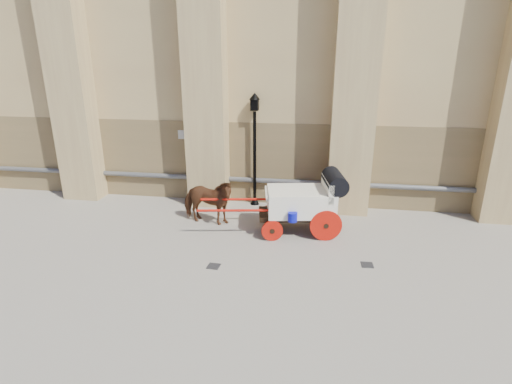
# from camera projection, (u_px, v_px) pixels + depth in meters

# --- Properties ---
(ground) EXTENTS (90.00, 90.00, 0.00)m
(ground) POSITION_uv_depth(u_px,v_px,m) (211.00, 249.00, 11.49)
(ground) COLOR gray
(ground) RESTS_ON ground
(horse) EXTENTS (1.96, 1.11, 1.56)m
(horse) POSITION_uv_depth(u_px,v_px,m) (207.00, 201.00, 12.94)
(horse) COLOR brown
(horse) RESTS_ON ground
(carriage) EXTENTS (4.59, 1.92, 1.95)m
(carriage) POSITION_uv_depth(u_px,v_px,m) (306.00, 200.00, 12.28)
(carriage) COLOR black
(carriage) RESTS_ON ground
(street_lamp) EXTENTS (0.38, 0.38, 4.06)m
(street_lamp) POSITION_uv_depth(u_px,v_px,m) (255.00, 147.00, 14.20)
(street_lamp) COLOR black
(street_lamp) RESTS_ON ground
(drain_grate_near) EXTENTS (0.34, 0.34, 0.01)m
(drain_grate_near) POSITION_uv_depth(u_px,v_px,m) (214.00, 266.00, 10.53)
(drain_grate_near) COLOR black
(drain_grate_near) RESTS_ON ground
(drain_grate_far) EXTENTS (0.33, 0.33, 0.01)m
(drain_grate_far) POSITION_uv_depth(u_px,v_px,m) (367.00, 265.00, 10.59)
(drain_grate_far) COLOR black
(drain_grate_far) RESTS_ON ground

